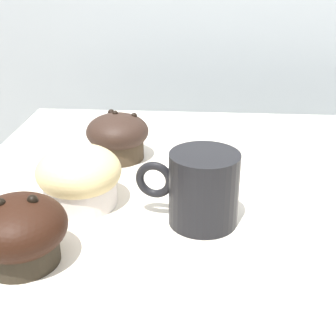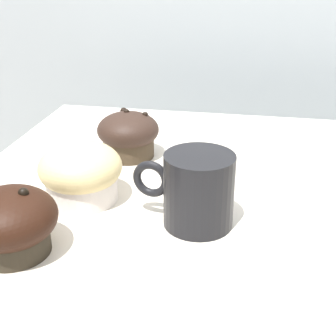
{
  "view_description": "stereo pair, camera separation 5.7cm",
  "coord_description": "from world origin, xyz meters",
  "views": [
    {
      "loc": [
        -0.18,
        -0.56,
        1.24
      ],
      "look_at": [
        -0.21,
        -0.04,
        1.0
      ],
      "focal_mm": 50.0,
      "sensor_mm": 36.0,
      "label": 1
    },
    {
      "loc": [
        -0.12,
        -0.55,
        1.24
      ],
      "look_at": [
        -0.21,
        -0.04,
        1.0
      ],
      "focal_mm": 50.0,
      "sensor_mm": 36.0,
      "label": 2
    }
  ],
  "objects": [
    {
      "name": "muffin_back_right",
      "position": [
        -0.32,
        -0.06,
        0.99
      ],
      "size": [
        0.1,
        0.1,
        0.08
      ],
      "color": "silver",
      "rests_on": "display_counter"
    },
    {
      "name": "muffin_back_left",
      "position": [
        -0.3,
        0.09,
        0.99
      ],
      "size": [
        0.09,
        0.09,
        0.07
      ],
      "color": "#3D3021",
      "rests_on": "display_counter"
    },
    {
      "name": "wall_back",
      "position": [
        0.0,
        0.6,
        0.9
      ],
      "size": [
        3.2,
        0.1,
        1.8
      ],
      "primitive_type": "cube",
      "color": "#A8B2B7",
      "rests_on": "ground"
    },
    {
      "name": "muffin_front_left",
      "position": [
        -0.35,
        -0.18,
        0.99
      ],
      "size": [
        0.1,
        0.1,
        0.08
      ],
      "color": "#30281C",
      "rests_on": "display_counter"
    },
    {
      "name": "coffee_cup",
      "position": [
        -0.17,
        -0.09,
        1.0
      ],
      "size": [
        0.12,
        0.08,
        0.09
      ],
      "color": "black",
      "rests_on": "display_counter"
    }
  ]
}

